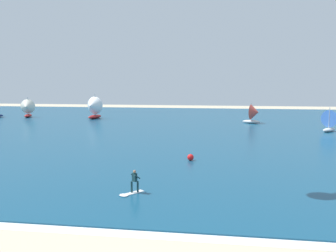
# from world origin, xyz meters

# --- Properties ---
(ocean) EXTENTS (160.00, 90.00, 0.10)m
(ocean) POSITION_xyz_m (0.00, 50.85, 0.05)
(ocean) COLOR navy
(ocean) RESTS_ON ground
(shoreline_foam) EXTENTS (105.10, 1.53, 0.01)m
(shoreline_foam) POSITION_xyz_m (-0.39, 5.71, 0.01)
(shoreline_foam) COLOR white
(shoreline_foam) RESTS_ON ground
(kitesurfer) EXTENTS (1.68, 1.87, 1.67)m
(kitesurfer) POSITION_xyz_m (-3.16, 11.81, 0.70)
(kitesurfer) COLOR white
(kitesurfer) RESTS_ON ocean
(sailboat_mid_left) EXTENTS (3.41, 3.48, 3.91)m
(sailboat_mid_left) POSITION_xyz_m (20.72, 47.51, 1.89)
(sailboat_mid_left) COLOR silver
(sailboat_mid_left) RESTS_ON ocean
(sailboat_anchored_offshore) EXTENTS (3.64, 3.24, 4.09)m
(sailboat_anchored_offshore) POSITION_xyz_m (9.54, 57.01, 1.97)
(sailboat_anchored_offshore) COLOR silver
(sailboat_anchored_offshore) RESTS_ON ocean
(sailboat_heeled_over) EXTENTS (4.15, 4.76, 5.38)m
(sailboat_heeled_over) POSITION_xyz_m (-24.05, 60.65, 2.56)
(sailboat_heeled_over) COLOR maroon
(sailboat_heeled_over) RESTS_ON ocean
(sailboat_far_left) EXTENTS (3.55, 4.06, 4.57)m
(sailboat_far_left) POSITION_xyz_m (-39.89, 61.69, 2.19)
(sailboat_far_left) COLOR maroon
(sailboat_far_left) RESTS_ON ocean
(marker_buoy) EXTENTS (0.66, 0.66, 0.66)m
(marker_buoy) POSITION_xyz_m (0.08, 23.04, 0.43)
(marker_buoy) COLOR red
(marker_buoy) RESTS_ON ocean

